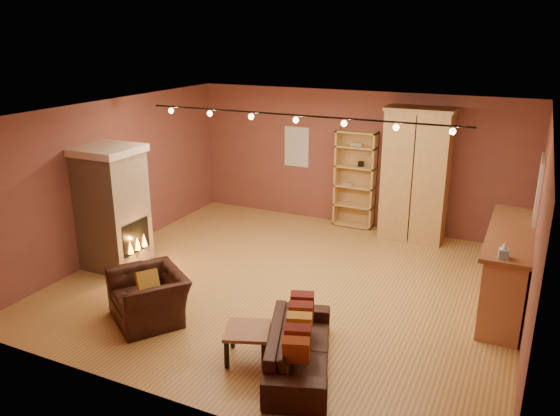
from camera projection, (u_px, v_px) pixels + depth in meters
The scene contains 16 objects.
floor at pixel (289, 284), 8.91m from camera, with size 7.00×7.00×0.00m, color olive.
ceiling at pixel (291, 112), 8.03m from camera, with size 7.00×7.00×0.00m, color brown.
back_wall at pixel (355, 159), 11.26m from camera, with size 7.00×0.02×2.80m, color brown.
left_wall at pixel (114, 177), 9.89m from camera, with size 0.02×6.50×2.80m, color brown.
right_wall at pixel (536, 237), 7.05m from camera, with size 0.02×6.50×2.80m, color brown.
fireplace at pixel (113, 208), 9.30m from camera, with size 1.01×0.98×2.12m.
back_window at pixel (297, 147), 11.73m from camera, with size 0.56×0.04×0.86m, color silver.
bookcase at pixel (356, 178), 11.26m from camera, with size 0.83×0.32×2.02m.
armoire at pixel (416, 175), 10.47m from camera, with size 1.27×0.72×2.59m.
bar_counter at pixel (507, 269), 8.01m from camera, with size 0.66×2.50×1.20m.
tissue_box at pixel (504, 251), 6.88m from camera, with size 0.12×0.12×0.21m.
right_window at pixel (539, 191), 8.19m from camera, with size 0.05×0.90×1.00m, color silver.
loveseat at pixel (299, 340), 6.60m from camera, with size 1.12×1.92×0.77m.
armchair at pixel (148, 289), 7.68m from camera, with size 1.28×1.19×0.94m.
coffee_table at pixel (247, 333), 6.79m from camera, with size 0.71×0.71×0.41m.
track_rail at pixel (296, 118), 8.24m from camera, with size 5.20×0.09×0.13m.
Camera 1 is at (3.31, -7.37, 3.95)m, focal length 35.00 mm.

